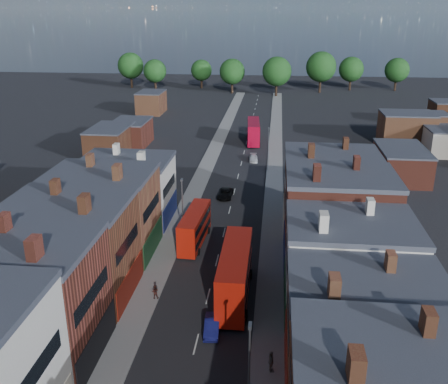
% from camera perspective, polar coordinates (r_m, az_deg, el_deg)
% --- Properties ---
extents(pavement_west, '(3.00, 200.00, 0.12)m').
position_cam_1_polar(pavement_west, '(84.90, -3.08, 0.70)').
color(pavement_west, gray).
rests_on(pavement_west, ground).
extents(pavement_east, '(3.00, 200.00, 0.12)m').
position_cam_1_polar(pavement_east, '(83.90, 5.73, 0.39)').
color(pavement_east, gray).
rests_on(pavement_east, ground).
extents(terrace_east, '(12.00, 80.00, 11.23)m').
position_cam_1_polar(terrace_east, '(37.65, 17.15, -18.19)').
color(terrace_east, maroon).
rests_on(terrace_east, ground).
extents(lamp_post_1, '(0.25, 0.70, 8.12)m').
position_cam_1_polar(lamp_post_1, '(37.49, 2.91, -19.13)').
color(lamp_post_1, slate).
rests_on(lamp_post_1, ground).
extents(lamp_post_2, '(0.25, 0.70, 8.12)m').
position_cam_1_polar(lamp_post_2, '(64.62, -4.77, -1.38)').
color(lamp_post_2, slate).
rests_on(lamp_post_2, ground).
extents(lamp_post_3, '(0.25, 0.70, 8.12)m').
position_cam_1_polar(lamp_post_3, '(92.07, 5.09, 5.25)').
color(lamp_post_3, slate).
rests_on(lamp_post_3, ground).
extents(bus_0, '(2.96, 10.05, 4.29)m').
position_cam_1_polar(bus_0, '(63.72, -3.37, -4.00)').
color(bus_0, red).
rests_on(bus_0, ground).
extents(bus_1, '(3.17, 12.40, 5.35)m').
position_cam_1_polar(bus_1, '(51.94, 1.26, -9.25)').
color(bus_1, '#AE1609').
rests_on(bus_1, ground).
extents(bus_2, '(3.39, 11.40, 4.86)m').
position_cam_1_polar(bus_2, '(112.22, 3.39, 6.94)').
color(bus_2, maroon).
rests_on(bus_2, ground).
extents(car_1, '(1.63, 4.01, 1.29)m').
position_cam_1_polar(car_1, '(48.13, -1.39, -15.06)').
color(car_1, '#141657').
rests_on(car_1, ground).
extents(car_2, '(2.40, 4.82, 1.31)m').
position_cam_1_polar(car_2, '(79.56, 0.15, -0.18)').
color(car_2, black).
rests_on(car_2, ground).
extents(car_3, '(1.90, 4.09, 1.16)m').
position_cam_1_polar(car_3, '(98.91, 3.39, 3.87)').
color(car_3, silver).
rests_on(car_3, ground).
extents(ped_1, '(0.79, 0.50, 1.53)m').
position_cam_1_polar(ped_1, '(53.14, -7.89, -11.23)').
color(ped_1, '#3B1C17').
rests_on(ped_1, pavement_west).
extents(ped_3, '(0.72, 1.20, 1.92)m').
position_cam_1_polar(ped_3, '(43.62, 5.40, -18.75)').
color(ped_3, '#635D55').
rests_on(ped_3, pavement_east).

